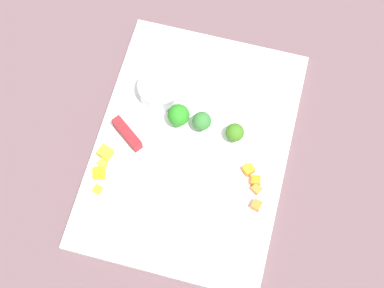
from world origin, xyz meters
TOP-DOWN VIEW (x-y plane):
  - ground_plane at (0.00, 0.00)m, footprint 4.00×4.00m
  - cutting_board at (0.00, 0.00)m, footprint 0.42×0.31m
  - prep_bowl at (-0.08, -0.08)m, footprint 0.07×0.07m
  - chef_knife at (0.05, -0.05)m, footprint 0.22×0.28m
  - carrot_dice_0 at (0.05, 0.12)m, footprint 0.02×0.02m
  - carrot_dice_1 at (0.03, 0.11)m, footprint 0.02×0.02m
  - carrot_dice_2 at (0.07, 0.12)m, footprint 0.02×0.02m
  - carrot_dice_3 at (0.02, 0.10)m, footprint 0.02×0.02m
  - pepper_dice_0 at (0.05, -0.13)m, footprint 0.02×0.02m
  - pepper_dice_1 at (0.08, -0.13)m, footprint 0.02×0.02m
  - pepper_dice_2 at (0.11, -0.12)m, footprint 0.02×0.01m
  - pepper_dice_3 at (0.07, -0.13)m, footprint 0.02×0.02m
  - broccoli_floret_0 at (-0.03, 0.06)m, footprint 0.03×0.03m
  - broccoli_floret_1 at (-0.04, -0.03)m, footprint 0.04×0.04m
  - broccoli_floret_2 at (-0.04, 0.01)m, footprint 0.03×0.03m

SIDE VIEW (x-z plane):
  - ground_plane at x=0.00m, z-range 0.00..0.00m
  - cutting_board at x=0.00m, z-range 0.00..0.01m
  - pepper_dice_2 at x=0.11m, z-range 0.01..0.02m
  - pepper_dice_3 at x=0.07m, z-range 0.01..0.02m
  - carrot_dice_0 at x=0.05m, z-range 0.01..0.02m
  - carrot_dice_1 at x=0.03m, z-range 0.01..0.02m
  - carrot_dice_3 at x=0.02m, z-range 0.01..0.03m
  - carrot_dice_2 at x=0.07m, z-range 0.01..0.03m
  - pepper_dice_1 at x=0.08m, z-range 0.01..0.03m
  - chef_knife at x=0.05m, z-range 0.01..0.03m
  - pepper_dice_0 at x=0.05m, z-range 0.01..0.03m
  - prep_bowl at x=-0.08m, z-range 0.01..0.04m
  - broccoli_floret_0 at x=-0.03m, z-range 0.01..0.05m
  - broccoli_floret_2 at x=-0.04m, z-range 0.01..0.05m
  - broccoli_floret_1 at x=-0.04m, z-range 0.01..0.06m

